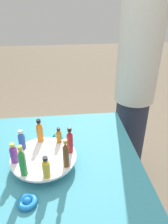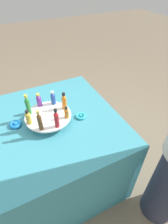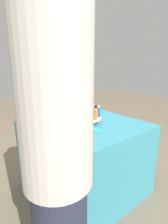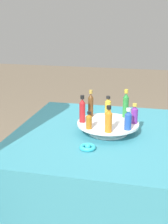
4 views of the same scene
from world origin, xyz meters
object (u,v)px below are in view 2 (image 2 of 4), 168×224
bottle_blue (53,98)px  ribbon_bow_blue (16,124)px  bottle_brown (40,121)px  ribbon_bow_teal (81,116)px  bottle_orange (64,101)px  bottle_purple (39,100)px  bottle_gold (28,117)px  display_stand (49,117)px  bottle_amber (67,113)px  bottle_red (56,119)px  bottle_green (28,105)px

bottle_blue → ribbon_bow_blue: bearing=99.4°
bottle_brown → ribbon_bow_teal: bearing=-80.6°
bottle_orange → bottle_purple: 0.19m
bottle_orange → bottle_gold: (-0.04, 0.26, -0.01)m
display_stand → bottle_gold: 0.15m
bottle_orange → bottle_blue: 0.10m
display_stand → bottle_amber: bottle_amber is taller
bottle_gold → bottle_brown: bearing=-148.2°
bottle_red → bottle_blue: 0.25m
bottle_orange → ribbon_bow_blue: bottle_orange is taller
display_stand → ribbon_bow_teal: display_stand is taller
bottle_blue → bottle_orange: bearing=-148.2°
display_stand → bottle_purple: bottle_purple is taller
bottle_brown → display_stand: bearing=-35.7°
bottle_green → bottle_blue: bearing=-80.7°
bottle_red → ribbon_bow_blue: 0.33m
bottle_brown → ribbon_bow_blue: size_ratio=1.76×
bottle_brown → ribbon_bow_teal: (0.05, -0.30, -0.12)m
bottle_blue → ribbon_bow_teal: (-0.17, -0.14, -0.10)m
bottle_amber → bottle_orange: (0.10, -0.02, 0.02)m
bottle_brown → bottle_red: bearing=-103.2°
bottle_red → bottle_gold: (0.11, 0.15, -0.02)m
bottle_amber → bottle_blue: 0.19m
bottle_brown → bottle_green: bearing=9.3°
bottle_green → ribbon_bow_blue: bearing=99.4°
bottle_orange → bottle_blue: (0.09, 0.05, -0.01)m
bottle_gold → ribbon_bow_teal: size_ratio=1.38×
bottle_purple → bottle_brown: size_ratio=0.70×
bottle_amber → bottle_gold: bearing=76.8°
bottle_purple → ribbon_bow_blue: bottle_purple is taller
bottle_amber → ribbon_bow_teal: bottle_amber is taller
ribbon_bow_teal → ribbon_bow_blue: (0.12, 0.44, 0.00)m
bottle_brown → ribbon_bow_blue: (0.17, 0.14, -0.11)m
display_stand → bottle_amber: 0.15m
bottle_red → bottle_blue: size_ratio=1.33×
display_stand → ribbon_bow_blue: size_ratio=3.80×
display_stand → bottle_blue: bearing=-35.7°
ribbon_bow_teal → ribbon_bow_blue: bearing=75.1°
bottle_orange → bottle_blue: bottle_orange is taller
bottle_green → bottle_gold: (-0.10, 0.02, -0.02)m
bottle_red → ribbon_bow_teal: (0.07, -0.20, -0.11)m
bottle_amber → bottle_brown: size_ratio=0.59×
bottle_red → bottle_purple: bottle_red is taller
bottle_blue → ribbon_bow_blue: bottle_blue is taller
display_stand → bottle_orange: (0.02, -0.13, 0.08)m
bottle_blue → ribbon_bow_blue: size_ratio=1.28×
bottle_orange → ribbon_bow_blue: size_ratio=1.55×
bottle_amber → bottle_orange: bearing=-13.2°
display_stand → bottle_brown: bottle_brown is taller
bottle_orange → bottle_blue: size_ratio=1.21×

